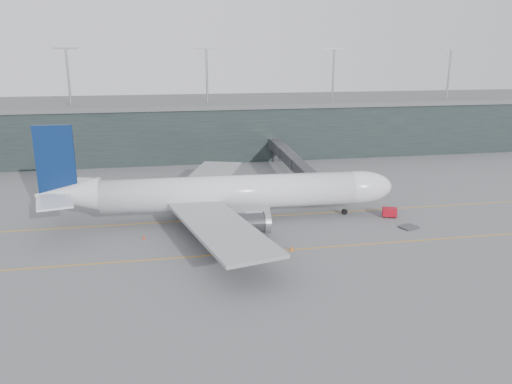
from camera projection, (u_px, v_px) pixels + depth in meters
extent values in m
plane|color=#5B5B60|center=(206.00, 213.00, 91.72)|extent=(320.00, 320.00, 0.00)
cube|color=orange|center=(208.00, 220.00, 87.94)|extent=(160.00, 0.25, 0.02)
cube|color=orange|center=(217.00, 255.00, 72.81)|extent=(160.00, 0.25, 0.02)
cube|color=orange|center=(220.00, 184.00, 111.50)|extent=(0.25, 60.00, 0.02)
cube|color=black|center=(188.00, 128.00, 144.65)|extent=(240.00, 35.00, 14.00)
cube|color=#515456|center=(187.00, 102.00, 142.56)|extent=(240.00, 36.00, 1.20)
cylinder|color=#9E9EA3|center=(68.00, 78.00, 125.85)|extent=(0.60, 0.60, 14.00)
cylinder|color=#9E9EA3|center=(207.00, 77.00, 131.94)|extent=(0.60, 0.60, 14.00)
cylinder|color=#9E9EA3|center=(333.00, 75.00, 138.03)|extent=(0.60, 0.60, 14.00)
cylinder|color=#9E9EA3|center=(449.00, 74.00, 144.11)|extent=(0.60, 0.60, 14.00)
cylinder|color=silver|center=(230.00, 192.00, 86.57)|extent=(43.75, 7.60, 5.87)
ellipsoid|color=silver|center=(358.00, 187.00, 89.72)|extent=(12.55, 6.36, 5.87)
cone|color=silver|center=(68.00, 195.00, 82.71)|extent=(10.63, 6.05, 5.64)
cube|color=gray|center=(225.00, 205.00, 87.06)|extent=(15.33, 5.33, 1.89)
cube|color=black|center=(378.00, 182.00, 89.95)|extent=(2.19, 2.92, 0.76)
cube|color=gray|center=(220.00, 227.00, 72.47)|extent=(14.79, 28.69, 0.52)
cylinder|color=#343438|center=(247.00, 223.00, 78.96)|extent=(6.75, 3.58, 3.31)
cube|color=gray|center=(209.00, 178.00, 100.41)|extent=(16.70, 28.74, 0.52)
cylinder|color=#343438|center=(236.00, 192.00, 96.09)|extent=(6.75, 3.58, 3.31)
cube|color=#091E4E|center=(55.00, 160.00, 80.88)|extent=(6.17, 0.72, 11.36)
cube|color=silver|center=(54.00, 201.00, 77.50)|extent=(6.96, 9.46, 0.33)
cube|color=silver|center=(69.00, 184.00, 87.41)|extent=(7.50, 9.68, 0.33)
cylinder|color=black|center=(345.00, 212.00, 90.64)|extent=(1.06, 0.42, 1.04)
cylinder|color=#9E9EA3|center=(345.00, 208.00, 90.44)|extent=(0.28, 0.28, 2.46)
cylinder|color=black|center=(210.00, 226.00, 82.93)|extent=(1.25, 0.52, 1.23)
cylinder|color=black|center=(208.00, 209.00, 91.59)|extent=(1.25, 0.52, 1.23)
cube|color=#2E2E33|center=(314.00, 181.00, 95.26)|extent=(3.13, 3.49, 2.65)
cube|color=#2E2E33|center=(304.00, 171.00, 102.71)|extent=(2.75, 12.35, 2.36)
cube|color=#2E2E33|center=(291.00, 159.00, 114.38)|extent=(2.98, 12.36, 2.46)
cube|color=#2E2E33|center=(280.00, 149.00, 126.06)|extent=(3.22, 12.36, 2.55)
cylinder|color=#9E9EA3|center=(303.00, 184.00, 104.14)|extent=(0.47, 0.47, 3.59)
cube|color=#343438|center=(303.00, 191.00, 104.54)|extent=(1.93, 1.48, 0.66)
cylinder|color=#2E2E33|center=(271.00, 144.00, 132.35)|extent=(3.78, 3.78, 2.83)
cylinder|color=#2E2E33|center=(271.00, 155.00, 133.19)|extent=(1.70, 1.70, 3.40)
cube|color=#A00B19|center=(390.00, 212.00, 89.09)|extent=(2.86, 2.30, 1.47)
cylinder|color=black|center=(384.00, 217.00, 88.89)|extent=(0.48, 0.31, 0.45)
cylinder|color=black|center=(395.00, 217.00, 88.63)|extent=(0.48, 0.31, 0.45)
cylinder|color=black|center=(384.00, 215.00, 89.96)|extent=(0.48, 0.31, 0.45)
cylinder|color=black|center=(394.00, 215.00, 89.70)|extent=(0.48, 0.31, 0.45)
cube|color=#37373C|center=(409.00, 227.00, 83.79)|extent=(3.41, 3.09, 0.28)
cube|color=#343438|center=(178.00, 199.00, 99.39)|extent=(2.09, 1.72, 0.20)
cube|color=#A8AFB4|center=(178.00, 195.00, 99.15)|extent=(1.69, 1.59, 1.49)
cube|color=navy|center=(177.00, 191.00, 98.94)|extent=(1.74, 1.65, 0.08)
cube|color=#343438|center=(182.00, 195.00, 102.62)|extent=(2.31, 2.06, 0.19)
cube|color=#B2B6BF|center=(182.00, 191.00, 102.38)|extent=(1.91, 1.85, 1.45)
cube|color=navy|center=(182.00, 187.00, 102.18)|extent=(1.97, 1.91, 0.08)
cube|color=#343438|center=(199.00, 198.00, 100.46)|extent=(2.00, 1.63, 0.19)
cube|color=silver|center=(198.00, 194.00, 100.22)|extent=(1.61, 1.52, 1.44)
cube|color=navy|center=(198.00, 190.00, 100.01)|extent=(1.66, 1.57, 0.08)
cone|color=orange|center=(389.00, 210.00, 91.82)|extent=(0.48, 0.48, 0.77)
cone|color=#E2600C|center=(292.00, 248.00, 74.18)|extent=(0.51, 0.51, 0.80)
cone|color=#D03F0B|center=(243.00, 194.00, 102.17)|extent=(0.41, 0.41, 0.66)
cone|color=red|center=(144.00, 237.00, 78.83)|extent=(0.41, 0.41, 0.65)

